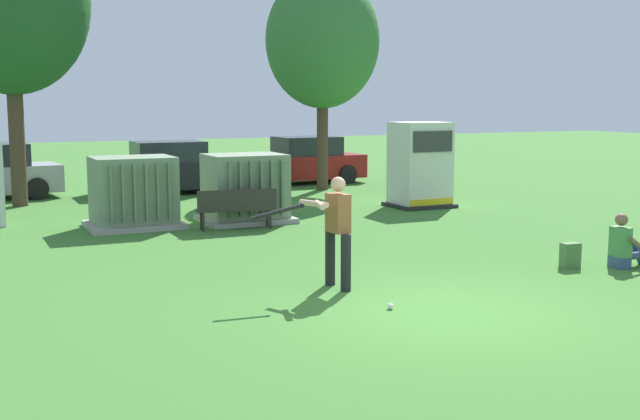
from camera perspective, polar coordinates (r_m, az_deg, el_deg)
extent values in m
plane|color=#3D752D|center=(11.37, 8.92, -7.11)|extent=(96.00, 96.00, 0.00)
cube|color=#9E9B93|center=(18.94, -13.00, -1.02)|extent=(2.10, 1.70, 0.12)
cube|color=gray|center=(18.83, -13.08, 1.42)|extent=(1.80, 1.40, 1.50)
cube|color=#63755B|center=(17.97, -14.56, 1.06)|extent=(0.06, 0.12, 1.27)
cube|color=#63755B|center=(18.02, -13.76, 1.11)|extent=(0.06, 0.12, 1.27)
cube|color=#63755B|center=(18.07, -12.97, 1.15)|extent=(0.06, 0.12, 1.27)
cube|color=#63755B|center=(18.12, -12.18, 1.20)|extent=(0.06, 0.12, 1.27)
cube|color=#63755B|center=(18.18, -11.40, 1.24)|extent=(0.06, 0.12, 1.27)
cube|color=#63755B|center=(18.24, -10.62, 1.28)|extent=(0.06, 0.12, 1.27)
cube|color=#9E9B93|center=(19.39, -5.30, -0.65)|extent=(2.10, 1.70, 0.12)
cube|color=gray|center=(19.28, -5.33, 1.73)|extent=(1.80, 1.40, 1.50)
cube|color=#63755B|center=(18.36, -6.40, 1.41)|extent=(0.06, 0.12, 1.27)
cube|color=#63755B|center=(18.44, -5.65, 1.45)|extent=(0.06, 0.12, 1.27)
cube|color=#63755B|center=(18.53, -4.90, 1.49)|extent=(0.06, 0.12, 1.27)
cube|color=#63755B|center=(18.62, -4.17, 1.53)|extent=(0.06, 0.12, 1.27)
cube|color=#63755B|center=(18.71, -3.44, 1.57)|extent=(0.06, 0.12, 1.27)
cube|color=#63755B|center=(18.81, -2.71, 1.60)|extent=(0.06, 0.12, 1.27)
cube|color=#262626|center=(22.15, 7.04, 0.37)|extent=(1.60, 1.40, 0.10)
cube|color=silver|center=(22.03, 7.09, 3.33)|extent=(1.40, 1.20, 2.20)
cube|color=#383838|center=(21.47, 8.00, 4.82)|extent=(1.19, 0.04, 0.55)
cube|color=yellow|center=(21.61, 7.92, 0.56)|extent=(1.33, 0.04, 0.16)
cube|color=#2D2823|center=(18.24, -5.98, 0.05)|extent=(1.84, 0.62, 0.05)
cube|color=#2D2823|center=(18.04, -5.87, 0.74)|extent=(1.79, 0.26, 0.44)
cylinder|color=#2D2823|center=(18.27, -8.40, -0.74)|extent=(0.06, 0.06, 0.42)
cylinder|color=#2D2823|center=(18.59, -3.75, -0.52)|extent=(0.06, 0.06, 0.42)
cylinder|color=#2D2823|center=(18.00, -8.25, -0.86)|extent=(0.06, 0.06, 0.42)
cylinder|color=#2D2823|center=(18.32, -3.53, -0.65)|extent=(0.06, 0.06, 0.42)
cylinder|color=black|center=(12.31, 1.84, -3.76)|extent=(0.16, 0.16, 0.88)
cylinder|color=black|center=(12.71, 0.72, -3.38)|extent=(0.16, 0.16, 0.88)
cube|color=brown|center=(12.39, 1.28, -0.21)|extent=(0.27, 0.42, 0.60)
sphere|color=#DBAD89|center=(12.33, 1.29, 1.83)|extent=(0.23, 0.23, 0.23)
cylinder|color=#DBAD89|center=(12.10, -0.03, 0.36)|extent=(0.23, 0.55, 0.09)
cylinder|color=#DBAD89|center=(12.26, -0.44, 0.46)|extent=(0.30, 0.53, 0.09)
cylinder|color=black|center=(11.88, -3.11, -0.15)|extent=(0.85, 0.12, 0.21)
sphere|color=black|center=(12.06, -1.30, 0.33)|extent=(0.08, 0.08, 0.08)
sphere|color=white|center=(11.39, 5.00, -6.79)|extent=(0.09, 0.09, 0.09)
cube|color=#384C75|center=(14.99, 20.41, -3.48)|extent=(0.29, 0.37, 0.20)
cube|color=#4C8C4C|center=(14.93, 20.48, -2.12)|extent=(0.27, 0.39, 0.52)
sphere|color=brown|center=(14.87, 20.55, -0.64)|extent=(0.22, 0.22, 0.22)
cylinder|color=#384C75|center=(15.18, 20.88, -2.90)|extent=(0.46, 0.19, 0.13)
cylinder|color=#384C75|center=(15.32, 21.55, -2.82)|extent=(0.31, 0.16, 0.46)
cylinder|color=#384C75|center=(15.03, 21.35, -3.03)|extent=(0.46, 0.19, 0.13)
cylinder|color=brown|center=(15.25, 20.61, -2.09)|extent=(0.42, 0.14, 0.32)
cylinder|color=brown|center=(14.89, 21.68, -2.38)|extent=(0.42, 0.14, 0.32)
cube|color=#4C723F|center=(14.69, 17.28, -3.09)|extent=(0.33, 0.22, 0.44)
cube|color=#3D5B33|center=(14.80, 16.96, -3.25)|extent=(0.23, 0.08, 0.22)
cylinder|color=#4C3828|center=(23.48, -20.63, 4.38)|extent=(0.42, 0.42, 3.39)
ellipsoid|color=#235128|center=(23.59, -21.09, 13.64)|extent=(4.18, 4.18, 4.96)
cylinder|color=#4C3828|center=(26.01, 0.17, 4.67)|extent=(0.36, 0.36, 2.94)
ellipsoid|color=#387038|center=(26.03, 0.18, 11.92)|extent=(3.61, 3.61, 4.29)
cylinder|color=black|center=(24.89, -19.38, 1.43)|extent=(0.66, 0.28, 0.64)
cylinder|color=black|center=(26.55, -20.12, 1.77)|extent=(0.66, 0.28, 0.64)
cube|color=black|center=(25.46, -10.97, 2.46)|extent=(4.21, 1.72, 0.80)
cube|color=#262B33|center=(25.44, -10.68, 4.09)|extent=(2.11, 1.57, 0.64)
cylinder|color=black|center=(24.38, -13.44, 1.53)|extent=(0.64, 0.22, 0.64)
cylinder|color=black|center=(26.04, -14.19, 1.90)|extent=(0.64, 0.22, 0.64)
cylinder|color=black|center=(25.02, -7.59, 1.84)|extent=(0.64, 0.22, 0.64)
cylinder|color=black|center=(26.64, -8.67, 2.18)|extent=(0.64, 0.22, 0.64)
cube|color=maroon|center=(28.07, -1.21, 3.09)|extent=(4.26, 1.87, 0.80)
cube|color=#262B33|center=(28.08, -0.94, 4.57)|extent=(2.16, 1.64, 0.64)
cylinder|color=black|center=(26.77, -2.91, 2.29)|extent=(0.65, 0.25, 0.64)
cylinder|color=black|center=(28.32, -4.33, 2.58)|extent=(0.65, 0.25, 0.64)
cylinder|color=black|center=(27.94, 1.96, 2.53)|extent=(0.65, 0.25, 0.64)
cylinder|color=black|center=(29.43, 0.34, 2.81)|extent=(0.65, 0.25, 0.64)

